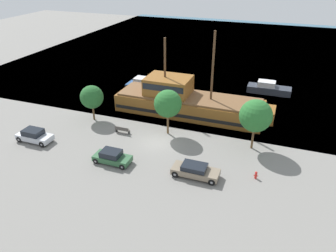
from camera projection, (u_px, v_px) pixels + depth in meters
The scene contains 13 objects.
ground_plane at pixel (158, 142), 37.65m from camera, with size 160.00×160.00×0.00m, color gray.
water_surface at pixel (230, 50), 74.24m from camera, with size 80.00×80.00×0.00m, color #38667F.
pirate_ship at pixel (186, 101), 43.87m from camera, with size 20.86×5.57×11.24m.
moored_boat_dockside at pixel (269, 88), 50.87m from camera, with size 6.55×2.26×1.85m.
moored_boat_outer at pixel (144, 85), 52.15m from camera, with size 5.79×2.43×1.92m.
parked_car_curb_front at pixel (112, 157), 33.64m from camera, with size 3.89×1.78×1.37m.
parked_car_curb_mid at pixel (195, 171), 31.52m from camera, with size 4.56×1.86×1.29m.
parked_car_curb_rear at pixel (34, 136), 37.48m from camera, with size 4.15×1.81×1.50m.
fire_hydrant at pixel (256, 175), 31.34m from camera, with size 0.42×0.25×0.76m.
bench_promenade_east at pixel (122, 130), 39.35m from camera, with size 1.80×0.45×0.85m.
tree_row_east at pixel (92, 97), 41.47m from camera, with size 2.96×2.96×4.62m.
tree_row_mideast at pixel (168, 104), 37.70m from camera, with size 3.24×3.24×5.52m.
tree_row_midwest at pixel (256, 116), 34.65m from camera, with size 3.53×3.53×5.76m.
Camera 1 is at (12.40, -30.10, 19.04)m, focal length 35.00 mm.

